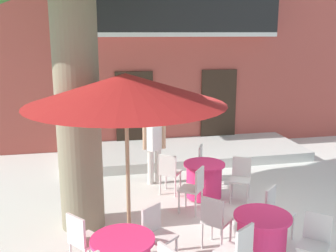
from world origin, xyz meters
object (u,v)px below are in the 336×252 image
(cafe_umbrella, at_px, (126,90))
(cafe_chair_front_0, at_px, (82,238))
(cafe_chair_middle_1, at_px, (241,176))
(cafe_chair_near_tree_0, at_px, (215,219))
(cafe_chair_near_tree_3, at_px, (276,210))
(cafe_chair_middle_0, at_px, (194,187))
(cafe_table_middle, at_px, (204,180))
(pedestrian_near_entrance, at_px, (154,146))
(cafe_chair_near_tree_2, at_px, (315,240))
(cafe_chair_front_3, at_px, (156,232))
(cafe_chair_near_tree_1, at_px, (237,250))
(cafe_chair_middle_2, at_px, (205,162))
(cafe_table_near_tree, at_px, (261,238))
(cafe_chair_middle_3, at_px, (169,171))

(cafe_umbrella, bearing_deg, cafe_chair_front_0, -157.26)
(cafe_chair_front_0, bearing_deg, cafe_chair_middle_1, 31.05)
(cafe_chair_near_tree_0, bearing_deg, cafe_chair_front_0, -174.54)
(cafe_chair_near_tree_3, height_order, cafe_chair_middle_0, same)
(cafe_chair_front_0, height_order, cafe_umbrella, cafe_umbrella)
(cafe_table_middle, height_order, cafe_chair_front_0, cafe_chair_front_0)
(pedestrian_near_entrance, bearing_deg, cafe_chair_near_tree_2, -67.86)
(cafe_chair_middle_0, distance_m, pedestrian_near_entrance, 1.78)
(cafe_chair_middle_0, distance_m, cafe_chair_front_3, 1.89)
(cafe_chair_near_tree_2, xyz_separation_m, cafe_umbrella, (-2.53, 1.03, 2.08))
(cafe_table_middle, bearing_deg, pedestrian_near_entrance, 130.41)
(cafe_chair_front_0, height_order, pedestrian_near_entrance, pedestrian_near_entrance)
(cafe_chair_middle_0, height_order, cafe_chair_front_0, same)
(cafe_chair_near_tree_0, relative_size, cafe_chair_middle_0, 1.00)
(cafe_chair_near_tree_1, bearing_deg, cafe_chair_middle_0, 88.90)
(cafe_chair_front_3, bearing_deg, cafe_chair_front_0, 178.85)
(cafe_chair_near_tree_3, xyz_separation_m, cafe_umbrella, (-2.44, 0.02, 2.08))
(cafe_chair_middle_0, bearing_deg, cafe_chair_middle_2, 65.28)
(cafe_chair_middle_2, bearing_deg, cafe_chair_near_tree_2, -82.10)
(cafe_umbrella, bearing_deg, cafe_chair_near_tree_3, -0.44)
(cafe_chair_near_tree_3, xyz_separation_m, cafe_chair_middle_2, (-0.41, 2.65, 0.00))
(cafe_chair_middle_1, relative_size, cafe_chair_middle_2, 1.00)
(cafe_table_near_tree, height_order, cafe_chair_near_tree_2, cafe_chair_near_tree_2)
(cafe_table_middle, relative_size, cafe_chair_middle_3, 0.95)
(cafe_chair_near_tree_1, xyz_separation_m, cafe_umbrella, (-1.35, 1.06, 2.08))
(cafe_chair_middle_1, bearing_deg, pedestrian_near_entrance, 140.02)
(cafe_table_middle, xyz_separation_m, pedestrian_near_entrance, (-0.87, 1.02, 0.51))
(cafe_table_near_tree, distance_m, cafe_chair_middle_2, 3.21)
(cafe_chair_near_tree_3, bearing_deg, cafe_umbrella, 179.56)
(cafe_table_near_tree, xyz_separation_m, cafe_chair_near_tree_1, (-0.58, -0.48, 0.14))
(cafe_chair_near_tree_3, relative_size, cafe_umbrella, 0.31)
(cafe_chair_near_tree_3, distance_m, cafe_chair_middle_3, 2.63)
(cafe_table_near_tree, bearing_deg, cafe_chair_near_tree_0, 140.54)
(cafe_chair_middle_2, xyz_separation_m, pedestrian_near_entrance, (-1.11, 0.31, 0.37))
(cafe_table_near_tree, height_order, cafe_chair_near_tree_3, cafe_chair_near_tree_3)
(cafe_table_near_tree, height_order, cafe_umbrella, cafe_umbrella)
(cafe_chair_middle_2, bearing_deg, cafe_table_near_tree, -91.64)
(cafe_chair_middle_0, xyz_separation_m, cafe_chair_middle_3, (-0.29, 0.98, 0.00))
(cafe_table_middle, xyz_separation_m, cafe_chair_middle_3, (-0.68, 0.33, 0.14))
(cafe_chair_near_tree_1, relative_size, cafe_chair_middle_3, 1.00)
(cafe_chair_middle_1, bearing_deg, cafe_chair_middle_2, 114.52)
(cafe_chair_near_tree_2, distance_m, cafe_chair_front_0, 3.32)
(cafe_chair_near_tree_1, distance_m, pedestrian_near_entrance, 4.04)
(cafe_chair_middle_2, height_order, cafe_umbrella, cafe_umbrella)
(cafe_chair_near_tree_3, xyz_separation_m, cafe_chair_front_3, (-2.07, -0.30, 0.00))
(cafe_chair_near_tree_0, height_order, cafe_chair_near_tree_1, same)
(cafe_chair_front_3, relative_size, cafe_umbrella, 0.31)
(cafe_chair_near_tree_1, xyz_separation_m, cafe_chair_middle_1, (1.13, 2.68, 0.00))
(cafe_chair_near_tree_3, bearing_deg, cafe_chair_middle_2, 98.87)
(cafe_table_near_tree, relative_size, cafe_chair_middle_2, 0.95)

